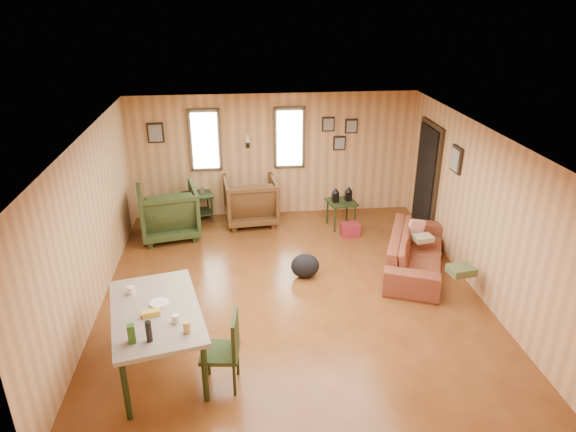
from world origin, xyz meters
name	(u,v)px	position (x,y,z in m)	size (l,w,h in m)	color
room	(300,209)	(0.17, 0.27, 1.21)	(5.54, 6.04, 2.44)	brown
sofa	(417,246)	(2.07, 0.47, 0.41)	(2.09, 0.61, 0.82)	brown
recliner_brown	(251,198)	(-0.49, 2.58, 0.50)	(0.96, 0.90, 0.99)	#513318
recliner_green	(168,209)	(-1.99, 2.13, 0.52)	(1.02, 0.95, 1.04)	#293819
end_table	(198,202)	(-1.50, 2.76, 0.38)	(0.64, 0.60, 0.68)	#223015
side_table	(342,200)	(1.20, 2.19, 0.54)	(0.58, 0.58, 0.80)	#223015
cooler	(350,230)	(1.29, 1.77, 0.12)	(0.34, 0.25, 0.24)	maroon
backpack	(305,266)	(0.27, 0.38, 0.19)	(0.55, 0.49, 0.39)	black
sofa_pillows	(439,250)	(2.30, 0.12, 0.49)	(0.58, 1.53, 0.31)	#48522D
dining_table	(156,316)	(-1.72, -1.57, 0.75)	(1.30, 1.79, 1.06)	gray
dining_chair	(226,347)	(-0.94, -1.92, 0.52)	(0.46, 0.46, 0.92)	#293819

